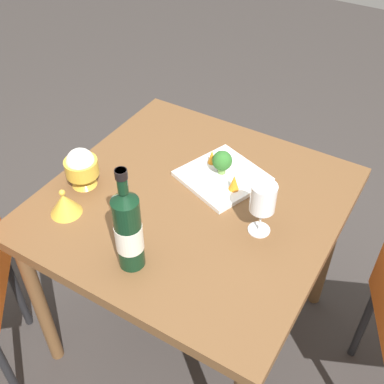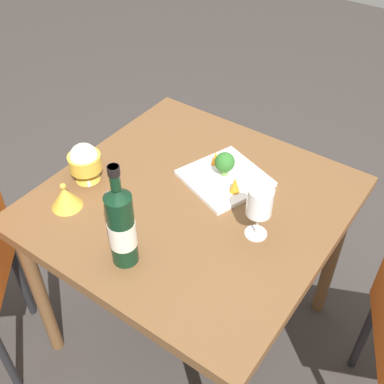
{
  "view_description": "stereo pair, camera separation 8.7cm",
  "coord_description": "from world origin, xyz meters",
  "views": [
    {
      "loc": [
        0.59,
        -0.98,
        1.79
      ],
      "look_at": [
        0.0,
        0.0,
        0.77
      ],
      "focal_mm": 44.72,
      "sensor_mm": 36.0,
      "label": 1
    },
    {
      "loc": [
        0.66,
        -0.93,
        1.79
      ],
      "look_at": [
        0.0,
        0.0,
        0.77
      ],
      "focal_mm": 44.72,
      "sensor_mm": 36.0,
      "label": 2
    }
  ],
  "objects": [
    {
      "name": "serving_plate",
      "position": [
        0.04,
        0.14,
        0.74
      ],
      "size": [
        0.32,
        0.32,
        0.02
      ],
      "rotation": [
        0.0,
        0.0,
        -0.35
      ],
      "color": "white",
      "rests_on": "dining_table"
    },
    {
      "name": "wine_glass",
      "position": [
        0.25,
        -0.02,
        0.87
      ],
      "size": [
        0.08,
        0.08,
        0.18
      ],
      "color": "white",
      "rests_on": "dining_table"
    },
    {
      "name": "wine_bottle",
      "position": [
        -0.01,
        -0.32,
        0.87
      ],
      "size": [
        0.08,
        0.08,
        0.34
      ],
      "color": "black",
      "rests_on": "dining_table"
    },
    {
      "name": "carrot_garnish_left",
      "position": [
        -0.03,
        0.18,
        0.78
      ],
      "size": [
        0.03,
        0.03,
        0.05
      ],
      "color": "orange",
      "rests_on": "serving_plate"
    },
    {
      "name": "broccoli_floret",
      "position": [
        0.03,
        0.15,
        0.8
      ],
      "size": [
        0.07,
        0.07,
        0.09
      ],
      "color": "#729E4C",
      "rests_on": "serving_plate"
    },
    {
      "name": "carrot_garnish_right",
      "position": [
        0.1,
        0.1,
        0.78
      ],
      "size": [
        0.03,
        0.03,
        0.06
      ],
      "color": "orange",
      "rests_on": "serving_plate"
    },
    {
      "name": "dining_table",
      "position": [
        0.0,
        0.0,
        0.65
      ],
      "size": [
        0.92,
        0.92,
        0.74
      ],
      "color": "brown",
      "rests_on": "ground_plane"
    },
    {
      "name": "ground_plane",
      "position": [
        0.0,
        0.0,
        0.0
      ],
      "size": [
        8.0,
        8.0,
        0.0
      ],
      "primitive_type": "plane",
      "color": "#383330"
    },
    {
      "name": "rice_bowl_lid",
      "position": [
        -0.31,
        -0.26,
        0.77
      ],
      "size": [
        0.1,
        0.1,
        0.09
      ],
      "color": "gold",
      "rests_on": "dining_table"
    },
    {
      "name": "rice_bowl",
      "position": [
        -0.35,
        -0.12,
        0.81
      ],
      "size": [
        0.11,
        0.11,
        0.14
      ],
      "color": "gold",
      "rests_on": "dining_table"
    }
  ]
}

